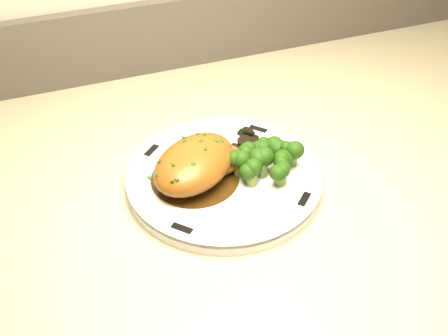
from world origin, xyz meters
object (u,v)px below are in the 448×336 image
object	(u,v)px
counter	(431,308)
broccoli_florets	(266,159)
chicken_breast	(198,163)
plate	(224,179)

from	to	relation	value
counter	broccoli_florets	distance (m)	0.65
counter	chicken_breast	bearing A→B (deg)	179.48
counter	chicken_breast	world-z (taller)	counter
counter	plate	bearing A→B (deg)	180.00
plate	chicken_breast	world-z (taller)	chicken_breast
plate	chicken_breast	xyz separation A→B (m)	(-0.03, 0.00, 0.03)
chicken_breast	broccoli_florets	xyz separation A→B (m)	(0.09, -0.02, -0.01)
broccoli_florets	plate	bearing A→B (deg)	166.29
counter	broccoli_florets	xyz separation A→B (m)	(-0.40, -0.01, 0.51)
plate	counter	bearing A→B (deg)	-0.00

